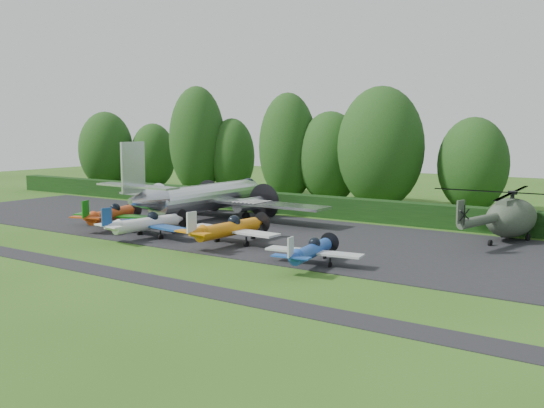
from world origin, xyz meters
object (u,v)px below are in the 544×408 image
Objects in this scene: light_plane_orange at (229,229)px; light_plane_red at (111,214)px; transport_plane at (205,197)px; helicopter at (511,214)px; light_plane_white at (147,223)px; light_plane_blue at (311,251)px.

light_plane_red is at bearing 174.40° from light_plane_orange.
helicopter is at bearing 8.72° from transport_plane.
light_plane_red is (-3.58, -8.20, -0.97)m from transport_plane.
transport_plane is at bearing 134.07° from light_plane_orange.
transport_plane reaches higher than helicopter.
light_plane_white is 15.64m from light_plane_blue.
light_plane_red reaches higher than light_plane_blue.
transport_plane is at bearing 95.27° from light_plane_white.
transport_plane is at bearing 155.50° from light_plane_blue.
light_plane_red is 1.02× the size of light_plane_white.
helicopter is (26.32, 4.64, -0.10)m from transport_plane.
transport_plane is at bearing 82.29° from light_plane_red.
transport_plane is 26.73m from helicopter.
light_plane_white is at bearing -162.02° from helicopter.
light_plane_white reaches higher than light_plane_blue.
transport_plane is 3.15× the size of light_plane_white.
light_plane_orange reaches higher than light_plane_blue.
light_plane_orange is 0.58× the size of helicopter.
light_plane_blue is (21.54, -3.00, -0.18)m from light_plane_red.
light_plane_blue is (17.97, -11.20, -1.15)m from transport_plane.
transport_plane is 3.08× the size of light_plane_red.
light_plane_white is 0.94× the size of light_plane_orange.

